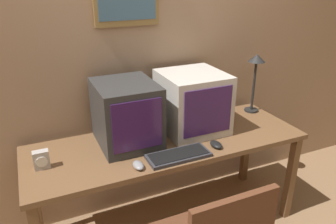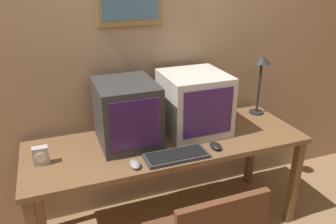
# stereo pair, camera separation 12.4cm
# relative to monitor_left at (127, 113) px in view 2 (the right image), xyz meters

# --- Properties ---
(wall_back) EXTENTS (8.00, 0.08, 2.60)m
(wall_back) POSITION_rel_monitor_left_xyz_m (0.26, 0.32, 0.34)
(wall_back) COLOR tan
(wall_back) RESTS_ON ground_plane
(desk) EXTENTS (1.92, 0.66, 0.75)m
(desk) POSITION_rel_monitor_left_xyz_m (0.26, -0.10, -0.29)
(desk) COLOR brown
(desk) RESTS_ON ground_plane
(monitor_left) EXTENTS (0.39, 0.46, 0.42)m
(monitor_left) POSITION_rel_monitor_left_xyz_m (0.00, 0.00, 0.00)
(monitor_left) COLOR #333333
(monitor_left) RESTS_ON desk
(monitor_right) EXTENTS (0.44, 0.45, 0.43)m
(monitor_right) POSITION_rel_monitor_left_xyz_m (0.50, -0.00, 0.00)
(monitor_right) COLOR beige
(monitor_right) RESTS_ON desk
(keyboard_main) EXTENTS (0.40, 0.17, 0.03)m
(keyboard_main) POSITION_rel_monitor_left_xyz_m (0.23, -0.33, -0.20)
(keyboard_main) COLOR #333338
(keyboard_main) RESTS_ON desk
(mouse_near_keyboard) EXTENTS (0.07, 0.11, 0.04)m
(mouse_near_keyboard) POSITION_rel_monitor_left_xyz_m (0.52, -0.31, -0.19)
(mouse_near_keyboard) COLOR black
(mouse_near_keyboard) RESTS_ON desk
(mouse_far_corner) EXTENTS (0.06, 0.10, 0.04)m
(mouse_far_corner) POSITION_rel_monitor_left_xyz_m (-0.04, -0.34, -0.19)
(mouse_far_corner) COLOR gray
(mouse_far_corner) RESTS_ON desk
(desk_clock) EXTENTS (0.09, 0.06, 0.11)m
(desk_clock) POSITION_rel_monitor_left_xyz_m (-0.56, -0.11, -0.15)
(desk_clock) COLOR #B7B2AD
(desk_clock) RESTS_ON desk
(desk_lamp) EXTENTS (0.14, 0.14, 0.48)m
(desk_lamp) POSITION_rel_monitor_left_xyz_m (1.12, 0.10, 0.16)
(desk_lamp) COLOR black
(desk_lamp) RESTS_ON desk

